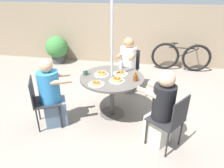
{
  "coord_description": "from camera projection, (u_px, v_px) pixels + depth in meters",
  "views": [
    {
      "loc": [
        0.54,
        -3.0,
        2.11
      ],
      "look_at": [
        0.0,
        0.0,
        0.6
      ],
      "focal_mm": 32.0,
      "sensor_mm": 36.0,
      "label": 1
    }
  ],
  "objects": [
    {
      "name": "ground_plane",
      "position": [
        112.0,
        113.0,
        3.67
      ],
      "size": [
        12.0,
        12.0,
        0.0
      ],
      "primitive_type": "plane",
      "color": "gray"
    },
    {
      "name": "back_fence",
      "position": [
        129.0,
        35.0,
        5.69
      ],
      "size": [
        10.0,
        0.06,
        1.67
      ],
      "primitive_type": "cube",
      "color": "gray",
      "rests_on": "ground"
    },
    {
      "name": "patio_table",
      "position": [
        112.0,
        82.0,
        3.39
      ],
      "size": [
        1.08,
        1.08,
        0.74
      ],
      "color": "#4C4742",
      "rests_on": "ground"
    },
    {
      "name": "umbrella_pole",
      "position": [
        112.0,
        54.0,
        3.17
      ],
      "size": [
        0.04,
        0.04,
        2.25
      ],
      "primitive_type": "cylinder",
      "color": "#ADADB2",
      "rests_on": "ground"
    },
    {
      "name": "patio_chair_north",
      "position": [
        171.0,
        119.0,
        2.69
      ],
      "size": [
        0.58,
        0.58,
        0.85
      ],
      "rotation": [
        0.0,
        0.0,
        0.93
      ],
      "color": "#232326",
      "rests_on": "ground"
    },
    {
      "name": "diner_north",
      "position": [
        161.0,
        111.0,
        2.77
      ],
      "size": [
        0.55,
        0.52,
        1.16
      ],
      "rotation": [
        0.0,
        0.0,
        0.93
      ],
      "color": "beige",
      "rests_on": "ground"
    },
    {
      "name": "patio_chair_east",
      "position": [
        129.0,
        66.0,
        4.44
      ],
      "size": [
        0.47,
        0.47,
        0.85
      ],
      "rotation": [
        0.0,
        0.0,
        -3.3
      ],
      "color": "#232326",
      "rests_on": "ground"
    },
    {
      "name": "diner_east",
      "position": [
        128.0,
        67.0,
        4.28
      ],
      "size": [
        0.4,
        0.54,
        1.17
      ],
      "rotation": [
        0.0,
        0.0,
        -3.3
      ],
      "color": "gray",
      "rests_on": "ground"
    },
    {
      "name": "patio_chair_south",
      "position": [
        42.0,
        99.0,
        3.16
      ],
      "size": [
        0.55,
        0.55,
        0.85
      ],
      "rotation": [
        0.0,
        0.0,
        -1.11
      ],
      "color": "#232326",
      "rests_on": "ground"
    },
    {
      "name": "diner_south",
      "position": [
        52.0,
        96.0,
        3.19
      ],
      "size": [
        0.57,
        0.5,
        1.14
      ],
      "rotation": [
        0.0,
        0.0,
        -1.11
      ],
      "color": "slate",
      "rests_on": "ground"
    },
    {
      "name": "pancake_plate_a",
      "position": [
        121.0,
        73.0,
        3.44
      ],
      "size": [
        0.25,
        0.25,
        0.04
      ],
      "color": "white",
      "rests_on": "patio_table"
    },
    {
      "name": "pancake_plate_b",
      "position": [
        96.0,
        84.0,
        3.07
      ],
      "size": [
        0.25,
        0.25,
        0.05
      ],
      "color": "white",
      "rests_on": "patio_table"
    },
    {
      "name": "pancake_plate_c",
      "position": [
        102.0,
        74.0,
        3.4
      ],
      "size": [
        0.25,
        0.25,
        0.06
      ],
      "color": "white",
      "rests_on": "patio_table"
    },
    {
      "name": "pancake_plate_d",
      "position": [
        117.0,
        80.0,
        3.19
      ],
      "size": [
        0.25,
        0.25,
        0.06
      ],
      "color": "white",
      "rests_on": "patio_table"
    },
    {
      "name": "syrup_bottle",
      "position": [
        135.0,
        77.0,
        3.18
      ],
      "size": [
        0.09,
        0.07,
        0.15
      ],
      "color": "brown",
      "rests_on": "patio_table"
    },
    {
      "name": "coffee_cup",
      "position": [
        85.0,
        72.0,
        3.39
      ],
      "size": [
        0.08,
        0.08,
        0.1
      ],
      "color": "#33513D",
      "rests_on": "patio_table"
    },
    {
      "name": "drinking_glass_a",
      "position": [
        121.0,
        65.0,
        3.66
      ],
      "size": [
        0.07,
        0.07,
        0.13
      ],
      "primitive_type": "cylinder",
      "color": "silver",
      "rests_on": "patio_table"
    },
    {
      "name": "bicycle",
      "position": [
        181.0,
        57.0,
        5.38
      ],
      "size": [
        1.55,
        0.44,
        0.76
      ],
      "rotation": [
        0.0,
        0.0,
        -0.03
      ],
      "color": "black",
      "rests_on": "ground"
    },
    {
      "name": "potted_shrub",
      "position": [
        57.0,
        48.0,
        5.88
      ],
      "size": [
        0.65,
        0.65,
        0.8
      ],
      "color": "#3D3D3F",
      "rests_on": "ground"
    }
  ]
}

